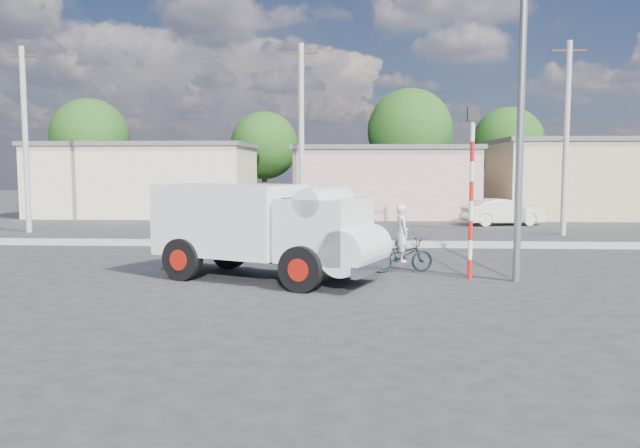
{
  "coord_description": "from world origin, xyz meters",
  "views": [
    {
      "loc": [
        0.2,
        -14.49,
        2.87
      ],
      "look_at": [
        -0.7,
        2.53,
        1.3
      ],
      "focal_mm": 35.0,
      "sensor_mm": 36.0,
      "label": 1
    }
  ],
  "objects_px": {
    "traffic_pole": "(472,178)",
    "truck": "(268,227)",
    "cyclist": "(402,244)",
    "bicycle": "(402,256)",
    "streetlight": "(515,81)",
    "car_cream": "(502,212)"
  },
  "relations": [
    {
      "from": "traffic_pole",
      "to": "streetlight",
      "type": "bearing_deg",
      "value": -17.73
    },
    {
      "from": "bicycle",
      "to": "streetlight",
      "type": "xyz_separation_m",
      "value": [
        2.61,
        -1.19,
        4.5
      ]
    },
    {
      "from": "truck",
      "to": "cyclist",
      "type": "xyz_separation_m",
      "value": [
        3.48,
        1.3,
        -0.56
      ]
    },
    {
      "from": "cyclist",
      "to": "traffic_pole",
      "type": "height_order",
      "value": "traffic_pole"
    },
    {
      "from": "cyclist",
      "to": "traffic_pole",
      "type": "xyz_separation_m",
      "value": [
        1.67,
        -0.89,
        1.81
      ]
    },
    {
      "from": "bicycle",
      "to": "streetlight",
      "type": "relative_size",
      "value": 0.19
    },
    {
      "from": "car_cream",
      "to": "traffic_pole",
      "type": "xyz_separation_m",
      "value": [
        -4.35,
        -15.01,
        1.95
      ]
    },
    {
      "from": "truck",
      "to": "car_cream",
      "type": "height_order",
      "value": "truck"
    },
    {
      "from": "truck",
      "to": "cyclist",
      "type": "relative_size",
      "value": 3.96
    },
    {
      "from": "streetlight",
      "to": "traffic_pole",
      "type": "bearing_deg",
      "value": 162.27
    },
    {
      "from": "truck",
      "to": "traffic_pole",
      "type": "distance_m",
      "value": 5.32
    },
    {
      "from": "traffic_pole",
      "to": "truck",
      "type": "bearing_deg",
      "value": -175.51
    },
    {
      "from": "truck",
      "to": "streetlight",
      "type": "height_order",
      "value": "streetlight"
    },
    {
      "from": "bicycle",
      "to": "cyclist",
      "type": "xyz_separation_m",
      "value": [
        0.0,
        0.0,
        0.32
      ]
    },
    {
      "from": "bicycle",
      "to": "streetlight",
      "type": "bearing_deg",
      "value": -129.06
    },
    {
      "from": "cyclist",
      "to": "car_cream",
      "type": "bearing_deg",
      "value": -37.59
    },
    {
      "from": "cyclist",
      "to": "streetlight",
      "type": "relative_size",
      "value": 0.17
    },
    {
      "from": "bicycle",
      "to": "streetlight",
      "type": "distance_m",
      "value": 5.34
    },
    {
      "from": "bicycle",
      "to": "traffic_pole",
      "type": "bearing_deg",
      "value": -132.61
    },
    {
      "from": "streetlight",
      "to": "truck",
      "type": "bearing_deg",
      "value": -179.01
    },
    {
      "from": "truck",
      "to": "cyclist",
      "type": "height_order",
      "value": "truck"
    },
    {
      "from": "bicycle",
      "to": "car_cream",
      "type": "height_order",
      "value": "car_cream"
    }
  ]
}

